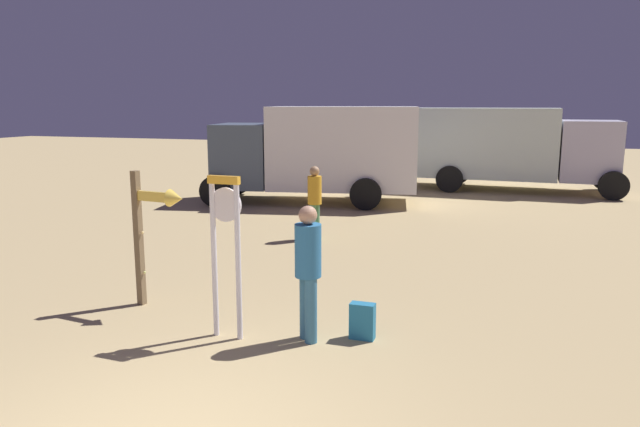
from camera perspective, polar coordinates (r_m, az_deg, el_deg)
standing_clock at (r=7.54m, az=-9.01°, el=-2.44°), size 0.43×0.11×2.09m
arrow_sign at (r=8.88m, az=-15.65°, el=-0.56°), size 0.89×0.27×2.01m
person_near_clock at (r=7.42m, az=-1.15°, el=-5.08°), size 0.33×0.33×1.73m
backpack at (r=7.71m, az=4.09°, el=-10.26°), size 0.32×0.20×0.47m
person_distant at (r=13.05m, az=-0.52°, el=1.43°), size 0.31×0.31×1.62m
box_truck_near at (r=17.95m, az=0.05°, el=6.07°), size 6.59×3.62×2.87m
box_truck_far at (r=21.47m, az=17.45°, el=6.28°), size 7.01×2.74×2.80m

